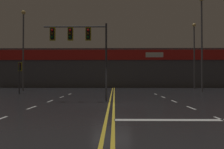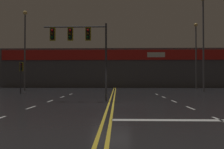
{
  "view_description": "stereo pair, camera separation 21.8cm",
  "coord_description": "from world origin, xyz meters",
  "px_view_note": "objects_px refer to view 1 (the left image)",
  "views": [
    {
      "loc": [
        0.19,
        -14.39,
        1.69
      ],
      "look_at": [
        0.0,
        2.76,
        2.0
      ],
      "focal_mm": 35.0,
      "sensor_mm": 36.0,
      "label": 1
    },
    {
      "loc": [
        0.41,
        -14.39,
        1.69
      ],
      "look_at": [
        0.0,
        2.76,
        2.0
      ],
      "focal_mm": 35.0,
      "sensor_mm": 36.0,
      "label": 2
    }
  ],
  "objects_px": {
    "traffic_signal_corner_northwest": "(20,71)",
    "streetlight_near_left": "(202,33)",
    "streetlight_median_approach": "(194,48)",
    "streetlight_far_left": "(23,41)",
    "traffic_signal_median": "(79,40)"
  },
  "relations": [
    {
      "from": "streetlight_far_left",
      "to": "streetlight_near_left",
      "type": "bearing_deg",
      "value": -5.4
    },
    {
      "from": "traffic_signal_corner_northwest",
      "to": "traffic_signal_median",
      "type": "bearing_deg",
      "value": -44.85
    },
    {
      "from": "traffic_signal_corner_northwest",
      "to": "streetlight_median_approach",
      "type": "bearing_deg",
      "value": 24.66
    },
    {
      "from": "streetlight_near_left",
      "to": "streetlight_far_left",
      "type": "height_order",
      "value": "streetlight_near_left"
    },
    {
      "from": "streetlight_near_left",
      "to": "streetlight_far_left",
      "type": "distance_m",
      "value": 23.87
    },
    {
      "from": "streetlight_near_left",
      "to": "streetlight_median_approach",
      "type": "relative_size",
      "value": 1.16
    },
    {
      "from": "traffic_signal_median",
      "to": "streetlight_near_left",
      "type": "bearing_deg",
      "value": 40.16
    },
    {
      "from": "traffic_signal_median",
      "to": "traffic_signal_corner_northwest",
      "type": "xyz_separation_m",
      "value": [
        -7.85,
        7.81,
        -2.0
      ]
    },
    {
      "from": "streetlight_median_approach",
      "to": "streetlight_far_left",
      "type": "bearing_deg",
      "value": -169.71
    },
    {
      "from": "streetlight_far_left",
      "to": "traffic_signal_corner_northwest",
      "type": "bearing_deg",
      "value": -70.16
    },
    {
      "from": "traffic_signal_corner_northwest",
      "to": "streetlight_median_approach",
      "type": "xyz_separation_m",
      "value": [
        23.11,
        10.61,
        4.01
      ]
    },
    {
      "from": "traffic_signal_corner_northwest",
      "to": "streetlight_median_approach",
      "type": "height_order",
      "value": "streetlight_median_approach"
    },
    {
      "from": "traffic_signal_corner_northwest",
      "to": "streetlight_near_left",
      "type": "height_order",
      "value": "streetlight_near_left"
    },
    {
      "from": "traffic_signal_corner_northwest",
      "to": "streetlight_median_approach",
      "type": "relative_size",
      "value": 0.33
    },
    {
      "from": "streetlight_median_approach",
      "to": "streetlight_far_left",
      "type": "relative_size",
      "value": 0.94
    }
  ]
}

